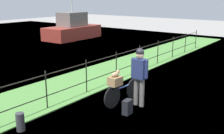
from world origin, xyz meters
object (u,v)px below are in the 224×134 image
Objects in this scene: bicycle_main at (123,92)px; moored_boat_mid at (72,29)px; backpack_on_paving at (127,107)px; wooden_crate at (115,81)px; mooring_bollard at (20,122)px; terrier_dog at (116,74)px; cyclist_person at (139,72)px.

bicycle_main is 0.37× the size of moored_boat_mid.
moored_boat_mid reaches higher than backpack_on_paving.
wooden_crate is 0.81× the size of mooring_bollard.
backpack_on_paving is (-0.56, -0.53, -0.14)m from bicycle_main.
backpack_on_paving is at bearing -33.12° from mooring_bollard.
bicycle_main is 0.79m from backpack_on_paving.
terrier_dog is 0.73× the size of mooring_bollard.
bicycle_main is 5.11× the size of terrier_dog.
terrier_dog reaches higher than mooring_bollard.
mooring_bollard is (-2.27, 1.48, 0.02)m from backpack_on_paving.
terrier_dog is 0.98m from backpack_on_paving.
cyclist_person is 1.06m from backpack_on_paving.
bicycle_main is 3.71× the size of mooring_bollard.
wooden_crate reaches higher than mooring_bollard.
moored_boat_mid reaches higher than cyclist_person.
backpack_on_paving is 13.87m from moored_boat_mid.
bicycle_main is 4.09× the size of backpack_on_paving.
terrier_dog is 2.77m from mooring_bollard.
wooden_crate is 13.29m from moored_boat_mid.
wooden_crate is 2.70m from mooring_bollard.
moored_boat_mid reaches higher than bicycle_main.
cyclist_person reaches higher than wooden_crate.
moored_boat_mid is (11.00, 9.28, 0.49)m from mooring_bollard.
bicycle_main is at bearing -128.58° from moored_boat_mid.
cyclist_person is 4.21× the size of backpack_on_paving.
backpack_on_paving is 2.71m from mooring_bollard.
bicycle_main is 2.99m from mooring_bollard.
wooden_crate is 0.73m from cyclist_person.
wooden_crate is at bearing 175.57° from terrier_dog.
wooden_crate is at bearing 175.57° from bicycle_main.
terrier_dog is at bearing 175.57° from bicycle_main.
terrier_dog is 0.19× the size of cyclist_person.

